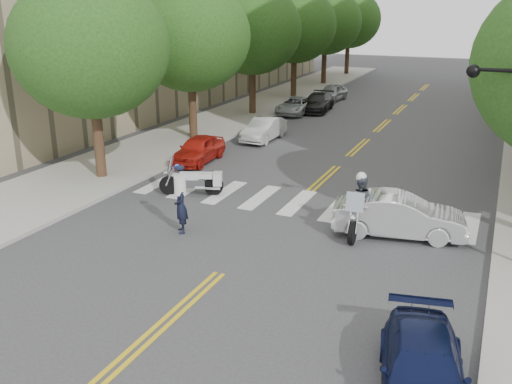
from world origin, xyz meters
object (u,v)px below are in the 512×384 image
Objects in this scene: motorcycle_police at (360,206)px; convertible at (399,216)px; sedan_blue at (423,371)px; motorcycle_parked at (197,181)px; officer_standing at (181,206)px.

motorcycle_police is 0.61× the size of convertible.
motorcycle_police is 0.64× the size of sedan_blue.
motorcycle_police is 1.06× the size of motorcycle_parked.
sedan_blue is (1.90, -7.94, -0.12)m from convertible.
sedan_blue is (9.98, -8.95, 0.01)m from motorcycle_parked.
motorcycle_police is at bearing 90.93° from convertible.
officer_standing is 10.10m from sedan_blue.
convertible is (1.25, 0.25, -0.24)m from motorcycle_police.
convertible is (8.08, -1.01, 0.13)m from motorcycle_parked.
convertible reaches higher than sedan_blue.
sedan_blue is at bearing -153.54° from motorcycle_parked.
convertible is (6.65, 2.58, -0.22)m from officer_standing.
officer_standing is (-5.40, -2.34, -0.02)m from motorcycle_police.
convertible is 8.17m from sedan_blue.
motorcycle_police is 6.96m from motorcycle_parked.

